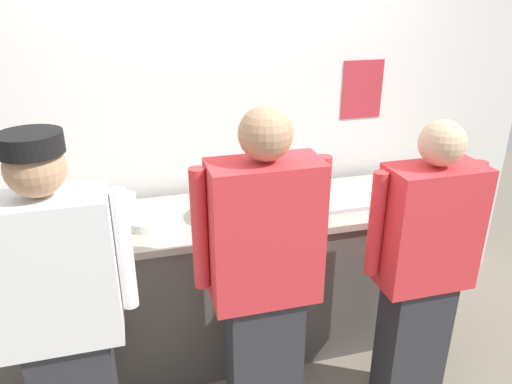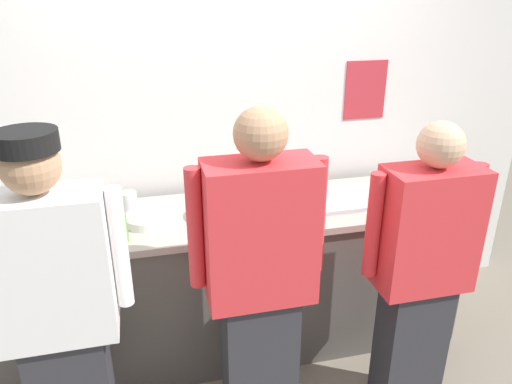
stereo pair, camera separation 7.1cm
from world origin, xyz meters
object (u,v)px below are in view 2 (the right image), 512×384
object	(u,v)px
chef_near_left	(59,314)
ramekin_red_sauce	(411,184)
squeeze_bottle_primary	(122,226)
chef_center	(260,281)
plate_stack_rear	(285,204)
mixing_bowl_steel	(232,207)
sheet_tray	(348,198)
chef_far_right	(421,272)
plate_stack_front	(147,219)
ramekin_orange_sauce	(416,200)
deli_cup	(129,201)
chefs_knife	(56,219)
ramekin_yellow_sauce	(80,228)

from	to	relation	value
chef_near_left	ramekin_red_sauce	size ratio (longest dim) A/B	15.58
squeeze_bottle_primary	chef_center	bearing A→B (deg)	-38.02
chef_center	plate_stack_rear	xyz separation A→B (m)	(0.30, 0.62, 0.07)
mixing_bowl_steel	squeeze_bottle_primary	distance (m)	0.60
plate_stack_rear	sheet_tray	size ratio (longest dim) A/B	0.46
chef_center	squeeze_bottle_primary	distance (m)	0.77
chef_center	chef_far_right	bearing A→B (deg)	-1.61
chef_near_left	ramekin_red_sauce	world-z (taller)	chef_near_left
chef_near_left	plate_stack_front	size ratio (longest dim) A/B	6.89
chef_far_right	sheet_tray	size ratio (longest dim) A/B	3.04
chef_near_left	sheet_tray	world-z (taller)	chef_near_left
mixing_bowl_steel	ramekin_orange_sauce	world-z (taller)	mixing_bowl_steel
chef_center	sheet_tray	xyz separation A→B (m)	(0.72, 0.67, 0.04)
chef_center	deli_cup	xyz separation A→B (m)	(-0.56, 0.85, 0.09)
ramekin_red_sauce	chef_far_right	bearing A→B (deg)	-115.95
plate_stack_front	ramekin_red_sauce	distance (m)	1.67
ramekin_orange_sauce	chefs_knife	distance (m)	2.06
chef_center	ramekin_red_sauce	distance (m)	1.42
chef_near_left	plate_stack_rear	bearing A→B (deg)	28.97
chef_far_right	sheet_tray	world-z (taller)	chef_far_right
chef_center	sheet_tray	distance (m)	0.98
ramekin_yellow_sauce	chefs_knife	size ratio (longest dim) A/B	0.35
chef_center	sheet_tray	world-z (taller)	chef_center
mixing_bowl_steel	ramekin_red_sauce	distance (m)	1.22
mixing_bowl_steel	squeeze_bottle_primary	bearing A→B (deg)	-167.19
sheet_tray	plate_stack_rear	bearing A→B (deg)	-172.77
ramekin_yellow_sauce	plate_stack_rear	bearing A→B (deg)	0.06
plate_stack_front	chefs_knife	world-z (taller)	plate_stack_front
plate_stack_front	ramekin_orange_sauce	size ratio (longest dim) A/B	2.46
mixing_bowl_steel	ramekin_yellow_sauce	distance (m)	0.81
chef_center	ramekin_red_sauce	bearing A→B (deg)	33.01
ramekin_orange_sauce	plate_stack_rear	bearing A→B (deg)	173.65
chef_near_left	plate_stack_rear	world-z (taller)	chef_near_left
chef_near_left	ramekin_yellow_sauce	xyz separation A→B (m)	(0.04, 0.64, 0.07)
ramekin_red_sauce	mixing_bowl_steel	bearing A→B (deg)	-171.70
chef_center	mixing_bowl_steel	distance (m)	0.61
chef_center	chefs_knife	bearing A→B (deg)	140.10
plate_stack_rear	ramekin_yellow_sauce	size ratio (longest dim) A/B	2.51
plate_stack_rear	chef_near_left	bearing A→B (deg)	-151.03
deli_cup	chefs_knife	xyz separation A→B (m)	(-0.40, -0.05, -0.05)
ramekin_yellow_sauce	chefs_knife	bearing A→B (deg)	127.69
ramekin_red_sauce	plate_stack_front	bearing A→B (deg)	-175.54
chef_near_left	plate_stack_front	distance (m)	0.77
chef_far_right	chef_near_left	bearing A→B (deg)	-179.99
plate_stack_front	ramekin_red_sauce	world-z (taller)	plate_stack_front
mixing_bowl_steel	ramekin_red_sauce	xyz separation A→B (m)	(1.20, 0.18, -0.05)
chef_far_right	sheet_tray	xyz separation A→B (m)	(-0.09, 0.69, 0.10)
ramekin_yellow_sauce	chefs_knife	distance (m)	0.23
plate_stack_front	ramekin_red_sauce	xyz separation A→B (m)	(1.66, 0.13, -0.00)
ramekin_red_sauce	ramekin_orange_sauce	world-z (taller)	ramekin_red_sauce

